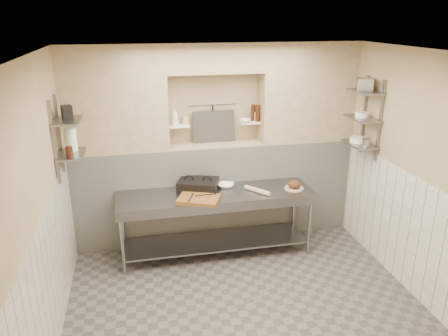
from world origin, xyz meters
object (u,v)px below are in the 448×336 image
object	(u,v)px
jug_left	(71,140)
rolling_pin	(257,190)
mixing_bowl	(226,185)
prep_table	(216,211)
bread_loaf	(294,184)
bottle_soap	(175,117)
panini_press	(198,185)
cutting_board	(199,199)
bowl_alcove	(245,121)

from	to	relation	value
jug_left	rolling_pin	bearing A→B (deg)	-1.30
jug_left	mixing_bowl	bearing A→B (deg)	6.50
prep_table	jug_left	distance (m)	2.06
prep_table	rolling_pin	distance (m)	0.62
prep_table	mixing_bowl	bearing A→B (deg)	45.46
bread_loaf	bottle_soap	size ratio (longest dim) A/B	0.73
panini_press	jug_left	distance (m)	1.73
cutting_board	bread_loaf	xyz separation A→B (m)	(1.33, 0.13, 0.04)
panini_press	cutting_board	world-z (taller)	panini_press
panini_press	jug_left	size ratio (longest dim) A/B	2.26
bowl_alcove	mixing_bowl	bearing A→B (deg)	-135.60
prep_table	bowl_alcove	world-z (taller)	bowl_alcove
mixing_bowl	bowl_alcove	size ratio (longest dim) A/B	1.42
prep_table	jug_left	bearing A→B (deg)	-178.94
cutting_board	jug_left	bearing A→B (deg)	173.57
bowl_alcove	cutting_board	bearing A→B (deg)	-137.49
prep_table	panini_press	size ratio (longest dim) A/B	4.21
rolling_pin	bottle_soap	xyz separation A→B (m)	(-0.99, 0.65, 0.90)
cutting_board	jug_left	distance (m)	1.70
cutting_board	mixing_bowl	world-z (taller)	mixing_bowl
rolling_pin	jug_left	distance (m)	2.42
panini_press	bread_loaf	distance (m)	1.30
bowl_alcove	jug_left	size ratio (longest dim) A/B	0.54
mixing_bowl	prep_table	bearing A→B (deg)	-134.54
bottle_soap	prep_table	bearing A→B (deg)	-51.92
cutting_board	bottle_soap	world-z (taller)	bottle_soap
prep_table	cutting_board	xyz separation A→B (m)	(-0.26, -0.20, 0.28)
panini_press	bowl_alcove	world-z (taller)	bowl_alcove
panini_press	cutting_board	xyz separation A→B (m)	(-0.05, -0.37, -0.05)
mixing_bowl	bottle_soap	bearing A→B (deg)	148.74
bread_loaf	mixing_bowl	bearing A→B (deg)	164.31
bottle_soap	bowl_alcove	xyz separation A→B (m)	(0.98, -0.04, -0.10)
prep_table	mixing_bowl	distance (m)	0.39
mixing_bowl	rolling_pin	xyz separation A→B (m)	(0.36, -0.27, 0.00)
mixing_bowl	bowl_alcove	distance (m)	0.95
panini_press	cutting_board	distance (m)	0.38
mixing_bowl	jug_left	world-z (taller)	jug_left
rolling_pin	jug_left	size ratio (longest dim) A/B	1.44
panini_press	bread_loaf	bearing A→B (deg)	9.87
bottle_soap	jug_left	distance (m)	1.42
prep_table	jug_left	xyz separation A→B (m)	(-1.73, -0.03, 1.11)
prep_table	bread_loaf	size ratio (longest dim) A/B	14.75
cutting_board	bottle_soap	size ratio (longest dim) A/B	2.13
prep_table	panini_press	world-z (taller)	panini_press
panini_press	mixing_bowl	bearing A→B (deg)	22.61
bread_loaf	jug_left	size ratio (longest dim) A/B	0.65
rolling_pin	bread_loaf	distance (m)	0.53
panini_press	bottle_soap	xyz separation A→B (m)	(-0.24, 0.40, 0.86)
panini_press	rolling_pin	xyz separation A→B (m)	(0.75, -0.25, -0.04)
prep_table	cutting_board	size ratio (longest dim) A/B	5.07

